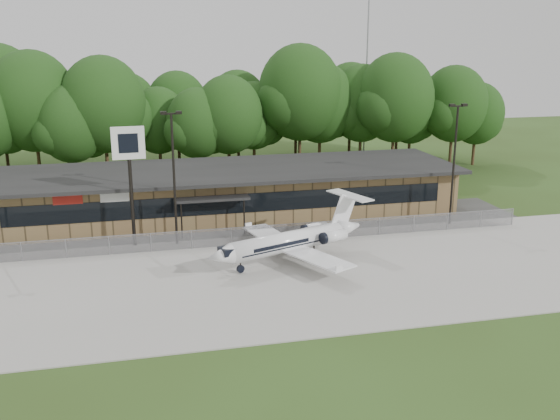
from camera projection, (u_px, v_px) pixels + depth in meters
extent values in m
plane|color=#2D4016|center=(292.00, 333.00, 33.74)|extent=(160.00, 160.00, 0.00)
cube|color=#9E9B93|center=(263.00, 278.00, 41.23)|extent=(64.00, 18.00, 0.08)
cube|color=#383835|center=(235.00, 228.00, 52.02)|extent=(50.00, 9.00, 0.06)
cube|color=brown|center=(227.00, 193.00, 55.71)|extent=(40.00, 10.00, 4.00)
cube|color=black|center=(236.00, 204.00, 50.93)|extent=(36.00, 0.08, 1.60)
cube|color=black|center=(227.00, 170.00, 54.67)|extent=(41.00, 11.50, 0.30)
cube|color=black|center=(212.00, 198.00, 49.76)|extent=(6.00, 1.60, 0.20)
cube|color=#A51C14|center=(68.00, 200.00, 47.76)|extent=(2.20, 0.06, 0.70)
cube|color=silver|center=(115.00, 197.00, 48.52)|extent=(2.20, 0.06, 0.70)
cube|color=gray|center=(244.00, 236.00, 47.61)|extent=(46.00, 0.03, 1.50)
cube|color=gray|center=(244.00, 227.00, 47.41)|extent=(46.00, 0.04, 0.04)
cylinder|color=gray|center=(367.00, 60.00, 80.21)|extent=(0.20, 0.20, 25.00)
cylinder|color=black|center=(174.00, 181.00, 46.78)|extent=(0.18, 0.18, 10.00)
cube|color=black|center=(171.00, 114.00, 45.42)|extent=(1.20, 0.12, 0.12)
cube|color=black|center=(163.00, 113.00, 45.28)|extent=(0.45, 0.30, 0.22)
cube|color=black|center=(179.00, 113.00, 45.52)|extent=(0.45, 0.30, 0.22)
cylinder|color=black|center=(454.00, 167.00, 51.81)|extent=(0.18, 0.18, 10.00)
cube|color=black|center=(458.00, 106.00, 50.45)|extent=(1.20, 0.12, 0.12)
cube|color=black|center=(452.00, 105.00, 50.31)|extent=(0.45, 0.30, 0.22)
cube|color=black|center=(464.00, 105.00, 50.55)|extent=(0.45, 0.30, 0.22)
cylinder|color=white|center=(287.00, 243.00, 43.66)|extent=(8.95, 4.51, 1.44)
cone|color=white|center=(219.00, 257.00, 40.78)|extent=(2.19, 1.98, 1.44)
cone|color=white|center=(348.00, 228.00, 46.56)|extent=(2.36, 2.05, 1.44)
cube|color=white|center=(318.00, 259.00, 41.63)|extent=(3.75, 5.76, 0.11)
cube|color=white|center=(270.00, 236.00, 46.40)|extent=(3.75, 5.76, 0.11)
cylinder|color=white|center=(333.00, 237.00, 44.45)|extent=(2.14, 1.45, 0.81)
cylinder|color=white|center=(315.00, 229.00, 46.26)|extent=(2.14, 1.45, 0.81)
cube|color=white|center=(344.00, 212.00, 45.97)|extent=(2.12, 0.89, 2.71)
cube|color=white|center=(350.00, 196.00, 45.95)|extent=(2.55, 4.30, 0.09)
cube|color=black|center=(227.00, 252.00, 41.05)|extent=(1.22, 1.33, 0.45)
cube|color=black|center=(306.00, 255.00, 44.86)|extent=(1.43, 2.28, 0.63)
cylinder|color=black|center=(241.00, 270.00, 41.97)|extent=(0.70, 0.70, 0.20)
cylinder|color=black|center=(131.00, 191.00, 46.53)|extent=(0.28, 0.28, 8.73)
cube|color=silver|center=(128.00, 143.00, 45.57)|extent=(2.41, 0.40, 2.40)
cube|color=black|center=(128.00, 143.00, 45.43)|extent=(1.42, 0.12, 1.42)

